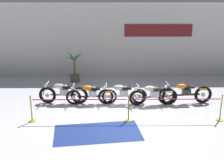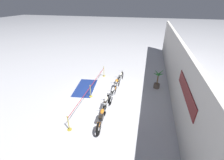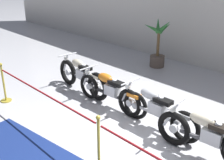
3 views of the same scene
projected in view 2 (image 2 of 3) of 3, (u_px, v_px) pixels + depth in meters
name	position (u px, v px, depth m)	size (l,w,h in m)	color
ground_plane	(105.00, 98.00, 11.74)	(120.00, 120.00, 0.00)	silver
back_wall	(180.00, 82.00, 9.67)	(28.00, 0.29, 4.20)	silver
motorcycle_cream_0	(120.00, 78.00, 13.66)	(2.19, 0.62, 0.96)	black
motorcycle_orange_1	(116.00, 85.00, 12.61)	(2.25, 0.62, 0.91)	black
motorcycle_silver_2	(113.00, 94.00, 11.44)	(2.18, 0.62, 0.92)	black
motorcycle_cream_3	(106.00, 104.00, 10.33)	(2.15, 0.62, 0.94)	black
motorcycle_orange_4	(102.00, 118.00, 9.08)	(2.45, 0.62, 0.98)	black
potted_palm_left_of_row	(157.00, 81.00, 12.75)	(1.04, 0.97, 1.74)	brown
stanchion_far_left	(96.00, 81.00, 12.71)	(7.30, 0.28, 1.05)	gold
stanchion_mid_left	(91.00, 93.00, 11.72)	(0.28, 0.28, 1.05)	gold
stanchion_mid_right	(69.00, 125.00, 8.70)	(0.28, 0.28, 1.05)	gold
floor_banner	(85.00, 88.00, 13.08)	(3.03, 1.59, 0.01)	navy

